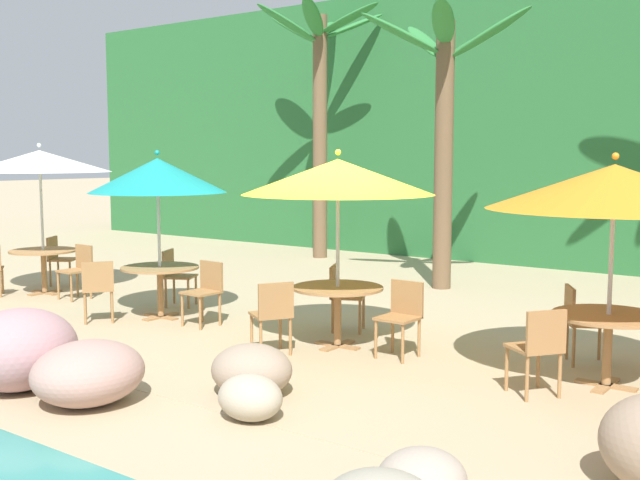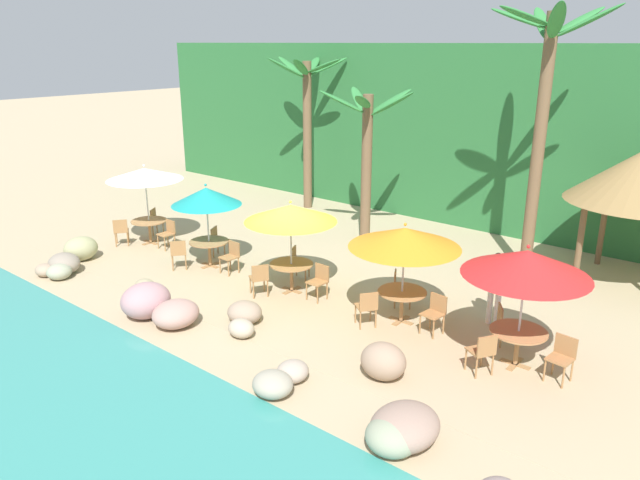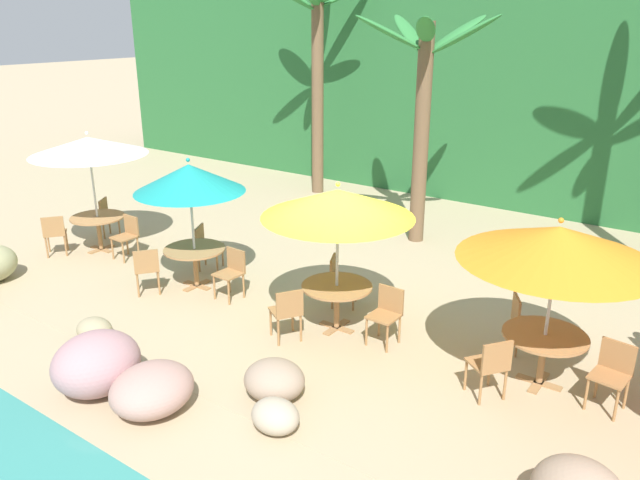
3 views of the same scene
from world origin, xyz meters
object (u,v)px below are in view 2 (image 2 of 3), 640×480
chair_white_left (121,230)px  umbrella_teal (206,196)px  dining_table_teal (209,245)px  chair_red_inland (505,322)px  palm_tree_nearest (307,108)px  palm_tree_third (543,103)px  chair_teal_inland (218,239)px  chair_yellow_inland (297,260)px  chair_white_seaward (168,232)px  chair_orange_left (367,306)px  chair_yellow_seaward (319,279)px  dining_table_red (518,337)px  chair_red_left (483,351)px  dining_table_white (149,224)px  chair_white_inland (157,220)px  umbrella_white (145,174)px  chair_teal_seaward (231,255)px  palm_tree_second (368,143)px  waiter_in_white (496,283)px  chair_red_seaward (562,355)px  dining_table_yellow (291,268)px  chair_orange_inland (399,286)px  dining_table_orange (402,296)px  chair_yellow_left (259,277)px  umbrella_orange (405,238)px  chair_orange_seaward (435,311)px  chair_teal_left (178,252)px  umbrella_red (527,263)px

chair_white_left → umbrella_teal: bearing=9.3°
dining_table_teal → chair_red_inland: size_ratio=1.26×
palm_tree_nearest → palm_tree_third: (9.07, -1.44, 0.82)m
chair_teal_inland → chair_yellow_inland: 3.01m
chair_white_seaward → chair_orange_left: same height
chair_yellow_seaward → umbrella_teal: bearing=-177.0°
dining_table_red → palm_tree_nearest: size_ratio=0.20×
chair_orange_left → chair_red_left: size_ratio=1.00×
dining_table_white → chair_white_seaward: size_ratio=1.26×
dining_table_teal → palm_tree_nearest: (-2.01, 6.61, 3.14)m
chair_white_inland → chair_teal_inland: (3.11, -0.11, 0.00)m
umbrella_white → palm_tree_third: 11.51m
chair_red_left → chair_teal_seaward: bearing=175.1°
palm_tree_second → palm_tree_third: bearing=6.7°
chair_yellow_inland → chair_orange_left: bearing=-21.1°
palm_tree_second → waiter_in_white: (5.63, -3.01, -2.15)m
chair_white_inland → chair_red_seaward: same height
chair_yellow_seaward → chair_red_seaward: 5.87m
umbrella_teal → chair_yellow_inland: umbrella_teal is taller
palm_tree_nearest → palm_tree_third: 9.22m
dining_table_yellow → chair_orange_left: 2.71m
chair_white_inland → chair_white_seaward: bearing=-23.2°
chair_orange_left → palm_tree_third: (1.41, 5.51, 4.06)m
chair_orange_inland → dining_table_orange: bearing=-54.2°
dining_table_red → chair_yellow_left: bearing=-172.6°
dining_table_yellow → chair_yellow_seaward: size_ratio=1.26×
umbrella_white → chair_red_seaward: (12.74, 0.01, -1.70)m
umbrella_orange → palm_tree_nearest: bearing=142.5°
dining_table_orange → chair_orange_seaward: 0.86m
chair_white_left → chair_yellow_seaward: bearing=6.0°
chair_teal_left → umbrella_orange: (6.52, 1.13, 1.49)m
chair_yellow_left → chair_orange_seaward: same height
umbrella_orange → palm_tree_second: (-3.97, 4.19, 1.13)m
umbrella_teal → chair_teal_seaward: umbrella_teal is taller
chair_yellow_left → dining_table_white: bearing=171.9°
chair_red_seaward → dining_table_red: bearing=180.0°
dining_table_white → dining_table_red: (11.88, 0.01, 0.00)m
chair_yellow_left → chair_teal_left: bearing=-178.3°
chair_teal_seaward → chair_red_seaward: 8.86m
umbrella_red → chair_red_seaward: size_ratio=2.87×
chair_white_left → chair_yellow_left: bearing=-0.7°
chair_yellow_inland → waiter_in_white: bearing=7.8°
dining_table_yellow → chair_orange_inland: 2.77m
dining_table_white → chair_red_inland: bearing=3.4°
chair_white_seaward → umbrella_orange: 8.39m
chair_yellow_left → chair_orange_left: size_ratio=1.00×
umbrella_red → umbrella_orange: bearing=175.4°
dining_table_white → chair_white_left: bearing=-121.1°
chair_red_seaward → umbrella_red: bearing=180.0°
palm_tree_second → chair_white_left: bearing=-137.3°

